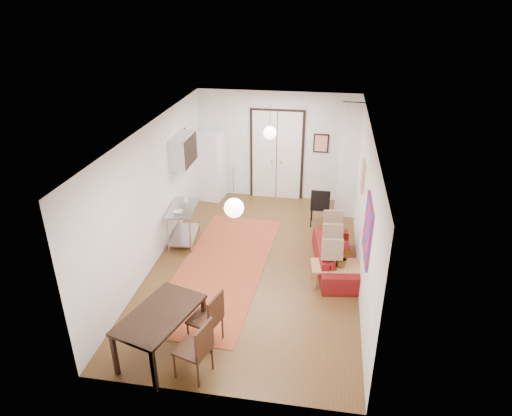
% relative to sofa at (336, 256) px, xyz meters
% --- Properties ---
extents(floor, '(7.00, 7.00, 0.00)m').
position_rel_sofa_xyz_m(floor, '(-1.65, -0.08, -0.29)').
color(floor, brown).
rests_on(floor, ground).
extents(ceiling, '(4.20, 7.00, 0.02)m').
position_rel_sofa_xyz_m(ceiling, '(-1.65, -0.08, 2.61)').
color(ceiling, white).
rests_on(ceiling, wall_back).
extents(wall_back, '(4.20, 0.02, 2.90)m').
position_rel_sofa_xyz_m(wall_back, '(-1.65, 3.42, 1.16)').
color(wall_back, white).
rests_on(wall_back, floor).
extents(wall_front, '(4.20, 0.02, 2.90)m').
position_rel_sofa_xyz_m(wall_front, '(-1.65, -3.58, 1.16)').
color(wall_front, white).
rests_on(wall_front, floor).
extents(wall_left, '(0.02, 7.00, 2.90)m').
position_rel_sofa_xyz_m(wall_left, '(-3.75, -0.08, 1.16)').
color(wall_left, white).
rests_on(wall_left, floor).
extents(wall_right, '(0.02, 7.00, 2.90)m').
position_rel_sofa_xyz_m(wall_right, '(0.45, -0.08, 1.16)').
color(wall_right, white).
rests_on(wall_right, floor).
extents(double_doors, '(1.44, 0.06, 2.50)m').
position_rel_sofa_xyz_m(double_doors, '(-1.65, 3.37, 0.91)').
color(double_doors, silver).
rests_on(double_doors, wall_back).
extents(stub_partition, '(0.50, 0.10, 2.90)m').
position_rel_sofa_xyz_m(stub_partition, '(0.20, 2.47, 1.16)').
color(stub_partition, white).
rests_on(stub_partition, floor).
extents(wall_cabinet, '(0.35, 1.00, 0.70)m').
position_rel_sofa_xyz_m(wall_cabinet, '(-3.57, 1.42, 1.61)').
color(wall_cabinet, silver).
rests_on(wall_cabinet, wall_left).
extents(painting_popart, '(0.05, 1.00, 1.00)m').
position_rel_sofa_xyz_m(painting_popart, '(0.42, -1.33, 1.36)').
color(painting_popart, red).
rests_on(painting_popart, wall_right).
extents(painting_abstract, '(0.05, 0.50, 0.60)m').
position_rel_sofa_xyz_m(painting_abstract, '(0.42, 0.72, 1.51)').
color(painting_abstract, '#F6EACD').
rests_on(painting_abstract, wall_right).
extents(poster_back, '(0.40, 0.03, 0.50)m').
position_rel_sofa_xyz_m(poster_back, '(-0.50, 3.39, 1.31)').
color(poster_back, red).
rests_on(poster_back, wall_back).
extents(print_left, '(0.03, 0.44, 0.54)m').
position_rel_sofa_xyz_m(print_left, '(-3.72, 1.92, 1.66)').
color(print_left, '#A06F42').
rests_on(print_left, wall_left).
extents(pendant_back, '(0.30, 0.30, 0.80)m').
position_rel_sofa_xyz_m(pendant_back, '(-1.65, 1.92, 1.96)').
color(pendant_back, white).
rests_on(pendant_back, ceiling).
extents(pendant_front, '(0.30, 0.30, 0.80)m').
position_rel_sofa_xyz_m(pendant_front, '(-1.65, -2.08, 1.96)').
color(pendant_front, white).
rests_on(pendant_front, ceiling).
extents(kilim_rug, '(1.95, 4.65, 0.01)m').
position_rel_sofa_xyz_m(kilim_rug, '(-2.31, -0.37, -0.28)').
color(kilim_rug, '#B14A2C').
rests_on(kilim_rug, floor).
extents(sofa, '(1.04, 2.07, 0.58)m').
position_rel_sofa_xyz_m(sofa, '(0.00, 0.00, 0.00)').
color(sofa, maroon).
rests_on(sofa, floor).
extents(coffee_table, '(1.00, 0.64, 0.42)m').
position_rel_sofa_xyz_m(coffee_table, '(-0.00, -0.54, 0.07)').
color(coffee_table, '#A87B4F').
rests_on(coffee_table, floor).
extents(potted_plant, '(0.36, 0.41, 0.41)m').
position_rel_sofa_xyz_m(potted_plant, '(0.10, -0.54, 0.33)').
color(potted_plant, '#2E622C').
rests_on(potted_plant, coffee_table).
extents(kitchen_counter, '(0.68, 1.18, 0.87)m').
position_rel_sofa_xyz_m(kitchen_counter, '(-3.40, 0.58, 0.26)').
color(kitchen_counter, '#A2A4A6').
rests_on(kitchen_counter, floor).
extents(bowl, '(0.22, 0.22, 0.05)m').
position_rel_sofa_xyz_m(bowl, '(-3.40, 0.28, 0.60)').
color(bowl, silver).
rests_on(bowl, kitchen_counter).
extents(soap_bottle, '(0.09, 0.09, 0.18)m').
position_rel_sofa_xyz_m(soap_bottle, '(-3.40, 0.83, 0.67)').
color(soap_bottle, teal).
rests_on(soap_bottle, kitchen_counter).
extents(fridge, '(0.74, 0.74, 1.86)m').
position_rel_sofa_xyz_m(fridge, '(-3.40, 3.07, 0.64)').
color(fridge, white).
rests_on(fridge, floor).
extents(dining_table, '(1.19, 1.60, 0.79)m').
position_rel_sofa_xyz_m(dining_table, '(-2.67, -2.90, 0.41)').
color(dining_table, black).
rests_on(dining_table, floor).
extents(dining_chair_near, '(0.58, 0.72, 0.98)m').
position_rel_sofa_xyz_m(dining_chair_near, '(-2.07, -2.46, 0.28)').
color(dining_chair_near, '#3C2513').
rests_on(dining_chair_near, floor).
extents(dining_chair_far, '(0.58, 0.72, 0.98)m').
position_rel_sofa_xyz_m(dining_chair_far, '(-2.07, -3.14, 0.28)').
color(dining_chair_far, '#3C2513').
rests_on(dining_chair_far, floor).
extents(black_side_chair, '(0.45, 0.45, 0.98)m').
position_rel_sofa_xyz_m(black_side_chair, '(-0.40, 2.02, 0.28)').
color(black_side_chair, black).
rests_on(black_side_chair, floor).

